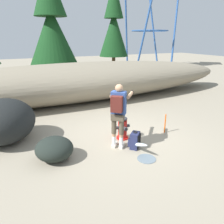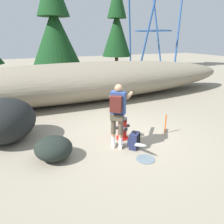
{
  "view_description": "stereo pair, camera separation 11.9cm",
  "coord_description": "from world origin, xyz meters",
  "px_view_note": "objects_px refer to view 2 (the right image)",
  "views": [
    {
      "loc": [
        -2.74,
        -4.88,
        2.79
      ],
      "look_at": [
        -0.23,
        0.36,
        0.75
      ],
      "focal_mm": 34.07,
      "sensor_mm": 36.0,
      "label": 1
    },
    {
      "loc": [
        -2.63,
        -4.93,
        2.79
      ],
      "look_at": [
        -0.23,
        0.36,
        0.75
      ],
      "focal_mm": 34.07,
      "sensor_mm": 36.0,
      "label": 2
    }
  ],
  "objects_px": {
    "utility_worker": "(118,109)",
    "boulder_large": "(5,120)",
    "spare_backpack": "(134,141)",
    "boulder_mid": "(54,148)",
    "survey_stake": "(165,124)",
    "fire_hydrant": "(122,128)"
  },
  "relations": [
    {
      "from": "fire_hydrant",
      "to": "boulder_mid",
      "type": "bearing_deg",
      "value": -171.85
    },
    {
      "from": "utility_worker",
      "to": "boulder_large",
      "type": "xyz_separation_m",
      "value": [
        -2.7,
        1.63,
        -0.46
      ]
    },
    {
      "from": "fire_hydrant",
      "to": "utility_worker",
      "type": "height_order",
      "value": "utility_worker"
    },
    {
      "from": "spare_backpack",
      "to": "survey_stake",
      "type": "bearing_deg",
      "value": -114.52
    },
    {
      "from": "boulder_large",
      "to": "utility_worker",
      "type": "bearing_deg",
      "value": -31.08
    },
    {
      "from": "utility_worker",
      "to": "survey_stake",
      "type": "relative_size",
      "value": 2.84
    },
    {
      "from": "spare_backpack",
      "to": "boulder_large",
      "type": "xyz_separation_m",
      "value": [
        -3.06,
        1.89,
        0.4
      ]
    },
    {
      "from": "utility_worker",
      "to": "boulder_large",
      "type": "relative_size",
      "value": 0.97
    },
    {
      "from": "utility_worker",
      "to": "survey_stake",
      "type": "height_order",
      "value": "utility_worker"
    },
    {
      "from": "fire_hydrant",
      "to": "boulder_large",
      "type": "xyz_separation_m",
      "value": [
        -3.04,
        1.25,
        0.29
      ]
    },
    {
      "from": "spare_backpack",
      "to": "boulder_large",
      "type": "relative_size",
      "value": 0.27
    },
    {
      "from": "spare_backpack",
      "to": "boulder_mid",
      "type": "xyz_separation_m",
      "value": [
        -2.02,
        0.36,
        0.06
      ]
    },
    {
      "from": "fire_hydrant",
      "to": "boulder_mid",
      "type": "xyz_separation_m",
      "value": [
        -2.0,
        -0.29,
        -0.05
      ]
    },
    {
      "from": "boulder_mid",
      "to": "utility_worker",
      "type": "bearing_deg",
      "value": -3.22
    },
    {
      "from": "fire_hydrant",
      "to": "survey_stake",
      "type": "bearing_deg",
      "value": -8.78
    },
    {
      "from": "spare_backpack",
      "to": "boulder_mid",
      "type": "relative_size",
      "value": 0.51
    },
    {
      "from": "utility_worker",
      "to": "spare_backpack",
      "type": "bearing_deg",
      "value": -85.16
    },
    {
      "from": "survey_stake",
      "to": "spare_backpack",
      "type": "bearing_deg",
      "value": -162.21
    },
    {
      "from": "fire_hydrant",
      "to": "survey_stake",
      "type": "relative_size",
      "value": 1.2
    },
    {
      "from": "fire_hydrant",
      "to": "utility_worker",
      "type": "xyz_separation_m",
      "value": [
        -0.34,
        -0.38,
        0.75
      ]
    },
    {
      "from": "utility_worker",
      "to": "boulder_mid",
      "type": "bearing_deg",
      "value": 127.86
    },
    {
      "from": "boulder_mid",
      "to": "survey_stake",
      "type": "distance_m",
      "value": 3.37
    }
  ]
}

